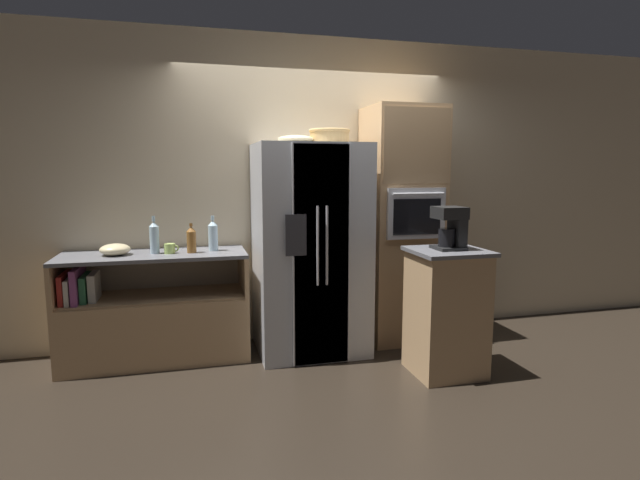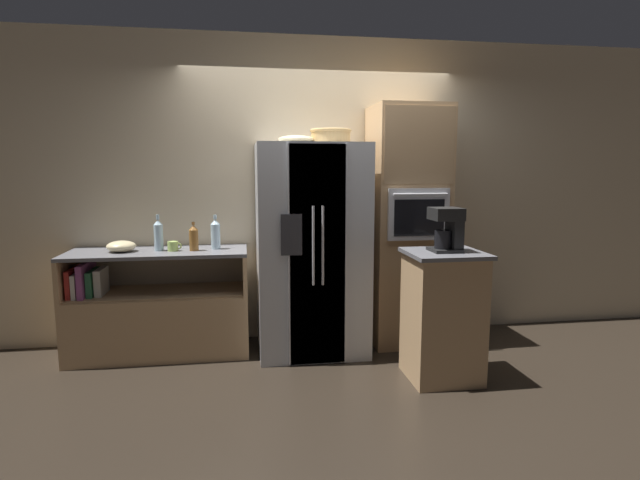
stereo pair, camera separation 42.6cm
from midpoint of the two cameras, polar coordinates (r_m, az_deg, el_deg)
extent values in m
plane|color=black|center=(4.56, -2.06, -12.40)|extent=(20.00, 20.00, 0.00)
cube|color=beige|center=(4.74, -3.39, 5.69)|extent=(12.00, 0.06, 2.80)
cube|color=tan|center=(4.55, -20.75, -9.43)|extent=(1.50, 0.60, 0.54)
cube|color=tan|center=(4.47, -20.93, -6.04)|extent=(1.44, 0.55, 0.02)
cube|color=tan|center=(4.58, -30.19, -4.21)|extent=(0.04, 0.60, 0.34)
cube|color=tan|center=(4.41, -11.53, -3.69)|extent=(0.04, 0.60, 0.34)
cube|color=slate|center=(4.41, -21.15, -1.65)|extent=(1.50, 0.60, 0.03)
cube|color=#B72D28|center=(4.55, -29.56, -4.75)|extent=(0.04, 0.38, 0.23)
cube|color=silver|center=(4.54, -29.00, -4.93)|extent=(0.04, 0.41, 0.20)
cube|color=#934784|center=(4.52, -28.39, -4.46)|extent=(0.05, 0.43, 0.27)
cube|color=#337A4C|center=(4.51, -27.71, -4.86)|extent=(0.05, 0.32, 0.21)
cube|color=silver|center=(4.50, -26.93, -4.78)|extent=(0.06, 0.28, 0.22)
cube|color=silver|center=(4.36, -3.97, -1.05)|extent=(0.93, 0.77, 1.81)
cube|color=silver|center=(3.97, -2.99, -1.94)|extent=(0.46, 0.02, 1.78)
cube|color=silver|center=(3.97, -2.82, -1.93)|extent=(0.46, 0.02, 1.78)
cylinder|color=#B2B2B7|center=(3.93, -3.38, -0.72)|extent=(0.02, 0.02, 0.63)
cylinder|color=#B2B2B7|center=(3.94, -2.30, -0.68)|extent=(0.02, 0.02, 0.63)
cube|color=#2D2D33|center=(3.89, -5.90, 0.53)|extent=(0.17, 0.01, 0.33)
cube|color=tan|center=(4.66, 6.66, 1.65)|extent=(0.66, 0.60, 2.16)
cube|color=silver|center=(4.35, 8.21, 3.00)|extent=(0.54, 0.04, 0.44)
cube|color=black|center=(4.34, 8.31, 2.63)|extent=(0.44, 0.01, 0.31)
cylinder|color=#B2B2B7|center=(4.31, 8.44, 5.25)|extent=(0.47, 0.02, 0.02)
cube|color=#A68259|center=(4.36, 8.29, 10.64)|extent=(0.62, 0.01, 0.65)
cube|color=tan|center=(3.99, 11.27, -8.33)|extent=(0.52, 0.49, 0.96)
cube|color=slate|center=(3.88, 11.47, -1.31)|extent=(0.56, 0.53, 0.03)
cylinder|color=tan|center=(4.34, -1.78, 11.65)|extent=(0.33, 0.33, 0.11)
torus|color=tan|center=(4.34, -1.78, 12.38)|extent=(0.35, 0.35, 0.03)
ellipsoid|color=beige|center=(4.25, -5.73, 11.40)|extent=(0.30, 0.30, 0.07)
cylinder|color=silver|center=(4.38, -14.87, 0.19)|extent=(0.08, 0.08, 0.22)
cone|color=silver|center=(4.36, -14.93, 1.88)|extent=(0.08, 0.08, 0.04)
cylinder|color=silver|center=(4.36, -14.95, 2.43)|extent=(0.03, 0.03, 0.04)
cylinder|color=brown|center=(4.32, -17.24, -0.26)|extent=(0.08, 0.08, 0.18)
cone|color=brown|center=(4.31, -17.30, 1.19)|extent=(0.08, 0.08, 0.04)
cylinder|color=brown|center=(4.30, -17.32, 1.65)|extent=(0.03, 0.03, 0.03)
cylinder|color=silver|center=(4.38, -21.08, -0.02)|extent=(0.08, 0.08, 0.22)
cone|color=silver|center=(4.37, -21.17, 1.70)|extent=(0.08, 0.08, 0.04)
cylinder|color=silver|center=(4.36, -21.20, 2.27)|extent=(0.03, 0.03, 0.05)
cylinder|color=#B2D166|center=(4.35, -19.54, -0.94)|extent=(0.09, 0.09, 0.08)
torus|color=#B2D166|center=(4.35, -18.94, -0.92)|extent=(0.06, 0.01, 0.06)
ellipsoid|color=beige|center=(4.43, -24.98, -1.01)|extent=(0.24, 0.24, 0.09)
cube|color=black|center=(3.88, 11.45, -0.91)|extent=(0.22, 0.22, 0.02)
cylinder|color=black|center=(3.86, 11.27, 0.27)|extent=(0.13, 0.13, 0.14)
cube|color=black|center=(3.89, 12.44, 1.34)|extent=(0.08, 0.19, 0.33)
cube|color=black|center=(3.85, 11.56, 3.05)|extent=(0.22, 0.22, 0.09)
camera|label=1|loc=(0.21, -92.86, -0.41)|focal=28.00mm
camera|label=2|loc=(0.21, 87.14, 0.41)|focal=28.00mm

